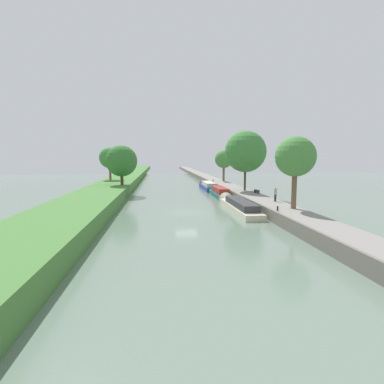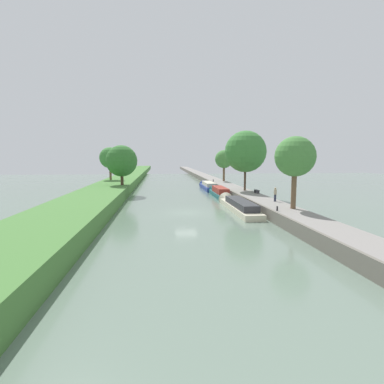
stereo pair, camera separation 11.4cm
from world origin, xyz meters
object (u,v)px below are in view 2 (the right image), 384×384
narrowboat_cream (237,205)px  mooring_bollard_near (277,209)px  narrowboat_blue (208,186)px  mooring_bollard_far (213,180)px  narrowboat_teal (219,192)px  person_walking (275,194)px  park_bench (257,191)px

narrowboat_cream → mooring_bollard_near: bearing=-74.9°
mooring_bollard_near → narrowboat_blue: bearing=93.6°
narrowboat_cream → mooring_bollard_far: bearing=85.9°
narrowboat_teal → mooring_bollard_near: size_ratio=22.75×
narrowboat_cream → person_walking: person_walking is taller
person_walking → park_bench: person_walking is taller
mooring_bollard_far → park_bench: 21.52m
narrowboat_teal → narrowboat_blue: narrowboat_teal is taller
narrowboat_cream → narrowboat_blue: bearing=89.8°
mooring_bollard_near → park_bench: bearing=79.6°
narrowboat_blue → mooring_bollard_near: (1.94, -30.86, 0.75)m
narrowboat_cream → mooring_bollard_far: size_ratio=30.55×
narrowboat_teal → narrowboat_cream: bearing=-91.0°
narrowboat_blue → park_bench: bearing=-74.8°
narrowboat_teal → mooring_bollard_near: 20.26m
mooring_bollard_far → park_bench: park_bench is taller
narrowboat_blue → mooring_bollard_near: bearing=-86.4°
narrowboat_teal → person_walking: person_walking is taller
narrowboat_cream → mooring_bollard_near: size_ratio=30.55×
narrowboat_cream → park_bench: park_bench is taller
narrowboat_teal → mooring_bollard_far: (1.79, 15.36, 0.74)m
person_walking → narrowboat_cream: bearing=161.8°
mooring_bollard_near → park_bench: 14.41m
narrowboat_teal → mooring_bollard_far: 15.49m
mooring_bollard_far → narrowboat_blue: bearing=-112.5°
mooring_bollard_near → park_bench: (2.59, 14.17, 0.12)m
narrowboat_teal → mooring_bollard_near: mooring_bollard_near is taller
narrowboat_blue → person_walking: bearing=-80.6°
narrowboat_cream → mooring_bollard_far: mooring_bollard_far is taller
person_walking → mooring_bollard_near: 6.45m
person_walking → mooring_bollard_near: size_ratio=3.69×
narrowboat_cream → person_walking: (4.16, -1.36, 1.47)m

